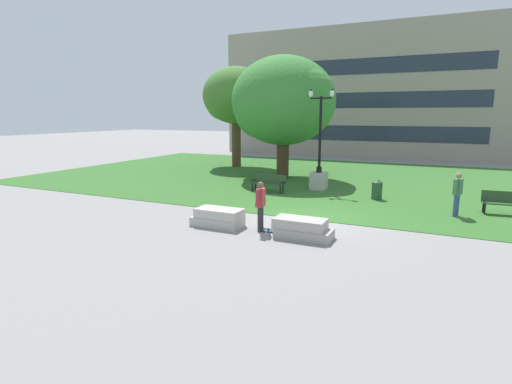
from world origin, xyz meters
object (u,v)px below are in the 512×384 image
(skateboard, at_px, (273,230))
(trash_bin, at_px, (377,189))
(concrete_block_center, at_px, (218,218))
(person_skateboarder, at_px, (261,204))
(park_bench_near_left, at_px, (507,202))
(park_bench_near_right, at_px, (268,182))
(person_bystander_near_lawn, at_px, (458,192))
(lamp_post_right, at_px, (319,170))
(concrete_block_left, at_px, (302,229))

(skateboard, relative_size, trash_bin, 1.07)
(concrete_block_center, xyz_separation_m, person_skateboarder, (1.62, 0.06, 0.66))
(park_bench_near_left, relative_size, park_bench_near_right, 1.00)
(skateboard, distance_m, park_bench_near_right, 7.12)
(person_skateboarder, relative_size, trash_bin, 1.78)
(park_bench_near_left, height_order, trash_bin, trash_bin)
(park_bench_near_left, distance_m, person_bystander_near_lawn, 2.21)
(park_bench_near_right, bearing_deg, lamp_post_right, 39.97)
(concrete_block_left, distance_m, person_skateboarder, 1.68)
(skateboard, bearing_deg, person_skateboarder, -173.34)
(concrete_block_left, height_order, park_bench_near_right, park_bench_near_right)
(skateboard, relative_size, park_bench_near_left, 0.56)
(person_bystander_near_lawn, bearing_deg, trash_bin, 148.61)
(park_bench_near_left, bearing_deg, concrete_block_left, -135.33)
(park_bench_near_left, relative_size, trash_bin, 1.92)
(concrete_block_left, bearing_deg, person_bystander_near_lawn, 48.50)
(skateboard, height_order, park_bench_near_right, park_bench_near_right)
(concrete_block_center, bearing_deg, park_bench_near_left, 33.13)
(concrete_block_center, bearing_deg, park_bench_near_right, 97.59)
(park_bench_near_left, bearing_deg, skateboard, -140.70)
(park_bench_near_left, xyz_separation_m, park_bench_near_right, (-10.40, 0.36, 0.00))
(concrete_block_left, bearing_deg, skateboard, 169.83)
(skateboard, bearing_deg, concrete_block_left, -10.17)
(person_skateboarder, height_order, trash_bin, person_skateboarder)
(person_skateboarder, relative_size, person_bystander_near_lawn, 1.00)
(concrete_block_left, relative_size, lamp_post_right, 0.36)
(lamp_post_right, xyz_separation_m, person_bystander_near_lawn, (6.45, -3.30, -0.09))
(concrete_block_center, height_order, concrete_block_left, same)
(concrete_block_left, distance_m, person_bystander_near_lawn, 6.89)
(person_skateboarder, xyz_separation_m, park_bench_near_left, (7.90, 6.16, -0.43))
(person_skateboarder, height_order, park_bench_near_right, person_skateboarder)
(person_bystander_near_lawn, bearing_deg, person_skateboarder, -140.59)
(concrete_block_center, distance_m, lamp_post_right, 8.49)
(person_skateboarder, bearing_deg, park_bench_near_right, 110.98)
(lamp_post_right, bearing_deg, park_bench_near_left, -14.50)
(concrete_block_center, bearing_deg, skateboard, 3.18)
(park_bench_near_right, bearing_deg, concrete_block_left, -58.79)
(park_bench_near_left, height_order, person_bystander_near_lawn, person_bystander_near_lawn)
(concrete_block_left, relative_size, person_skateboarder, 1.09)
(lamp_post_right, distance_m, person_bystander_near_lawn, 7.25)
(park_bench_near_right, xyz_separation_m, trash_bin, (5.30, 0.48, -0.04))
(trash_bin, bearing_deg, park_bench_near_right, -174.83)
(concrete_block_center, relative_size, lamp_post_right, 0.35)
(park_bench_near_left, distance_m, trash_bin, 5.17)
(lamp_post_right, relative_size, person_bystander_near_lawn, 3.04)
(skateboard, relative_size, person_bystander_near_lawn, 0.60)
(concrete_block_center, height_order, park_bench_near_left, park_bench_near_left)
(skateboard, relative_size, lamp_post_right, 0.20)
(concrete_block_center, height_order, person_skateboarder, person_skateboarder)
(concrete_block_center, height_order, person_bystander_near_lawn, person_bystander_near_lawn)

